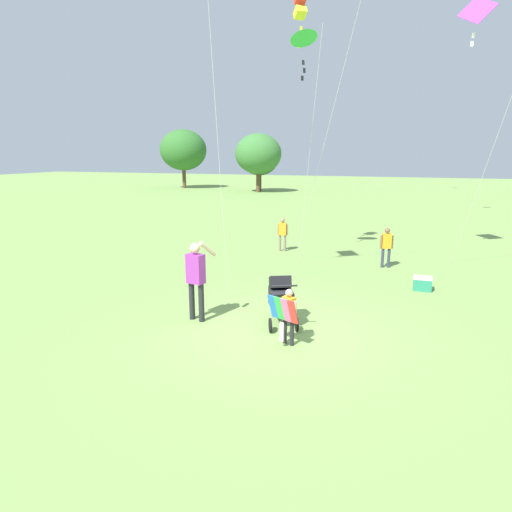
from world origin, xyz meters
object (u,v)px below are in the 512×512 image
object	(u,v)px
stroller	(281,296)
cooler_box	(422,283)
kite_orange_delta	(304,40)
kite_green_novelty	(301,7)
kite_blue_high	(478,19)
person_sitting_far	(283,232)
person_adult_flyer	(196,274)
child_with_butterfly_kite	(288,312)
person_red_shirt	(387,244)

from	to	relation	value
stroller	cooler_box	distance (m)	4.41
kite_orange_delta	kite_green_novelty	distance (m)	1.14
kite_blue_high	person_sitting_far	distance (m)	8.52
person_adult_flyer	kite_green_novelty	xyz separation A→B (m)	(0.63, 6.04, 6.60)
child_with_butterfly_kite	kite_blue_high	distance (m)	10.57
kite_green_novelty	person_sitting_far	bearing A→B (deg)	126.20
stroller	cooler_box	world-z (taller)	stroller
kite_green_novelty	child_with_butterfly_kite	bearing A→B (deg)	-77.42
kite_green_novelty	kite_blue_high	xyz separation A→B (m)	(4.89, 1.01, -0.49)
kite_orange_delta	person_red_shirt	bearing A→B (deg)	4.70
kite_blue_high	kite_orange_delta	bearing A→B (deg)	-162.50
kite_blue_high	person_red_shirt	size ratio (longest dim) A/B	6.39
kite_green_novelty	cooler_box	size ratio (longest dim) A/B	17.89
kite_orange_delta	person_sitting_far	xyz separation A→B (m)	(-0.95, 1.44, -5.87)
cooler_box	kite_green_novelty	bearing A→B (deg)	149.26
stroller	kite_green_novelty	size ratio (longest dim) A/B	0.14
child_with_butterfly_kite	kite_green_novelty	world-z (taller)	kite_green_novelty
child_with_butterfly_kite	kite_blue_high	size ratio (longest dim) A/B	0.14
person_adult_flyer	person_red_shirt	bearing A→B (deg)	58.85
person_adult_flyer	kite_blue_high	bearing A→B (deg)	51.98
child_with_butterfly_kite	cooler_box	size ratio (longest dim) A/B	2.35
kite_blue_high	cooler_box	xyz separation A→B (m)	(-0.99, -3.33, -6.93)
kite_orange_delta	cooler_box	world-z (taller)	kite_orange_delta
person_adult_flyer	cooler_box	distance (m)	5.91
person_sitting_far	cooler_box	xyz separation A→B (m)	(4.62, -3.30, -0.52)
kite_orange_delta	person_red_shirt	xyz separation A→B (m)	(2.66, 0.22, -5.85)
person_red_shirt	person_adult_flyer	bearing A→B (deg)	-121.15
kite_blue_high	person_sitting_far	xyz separation A→B (m)	(-5.61, -0.03, -6.41)
kite_orange_delta	kite_blue_high	xyz separation A→B (m)	(4.66, 1.47, 0.54)
child_with_butterfly_kite	kite_orange_delta	size ratio (longest dim) A/B	0.15
child_with_butterfly_kite	kite_blue_high	bearing A→B (deg)	65.90
person_adult_flyer	kite_green_novelty	bearing A→B (deg)	84.09
cooler_box	person_red_shirt	bearing A→B (deg)	116.04
kite_orange_delta	person_sitting_far	bearing A→B (deg)	123.28
kite_green_novelty	cooler_box	xyz separation A→B (m)	(3.90, -2.32, -7.41)
person_adult_flyer	kite_green_novelty	distance (m)	8.96
kite_green_novelty	person_sitting_far	xyz separation A→B (m)	(-0.72, 0.99, -6.89)
kite_blue_high	cooler_box	size ratio (longest dim) A/B	17.40
kite_blue_high	cooler_box	distance (m)	7.75
stroller	person_sitting_far	bearing A→B (deg)	105.16
person_red_shirt	person_sitting_far	distance (m)	3.81
cooler_box	person_adult_flyer	bearing A→B (deg)	-140.55
kite_orange_delta	child_with_butterfly_kite	bearing A→B (deg)	-78.51
kite_orange_delta	kite_green_novelty	xyz separation A→B (m)	(-0.23, 0.46, 1.02)
stroller	cooler_box	bearing A→B (deg)	50.11
stroller	kite_green_novelty	distance (m)	9.07
person_sitting_far	person_red_shirt	bearing A→B (deg)	-18.77
kite_orange_delta	cooler_box	xyz separation A→B (m)	(3.67, -1.86, -6.39)
kite_green_novelty	kite_blue_high	bearing A→B (deg)	11.72
stroller	kite_blue_high	xyz separation A→B (m)	(3.80, 6.70, 6.50)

